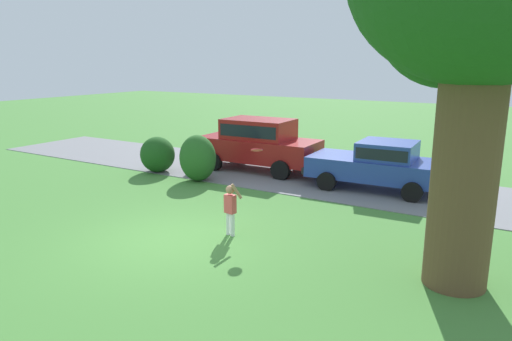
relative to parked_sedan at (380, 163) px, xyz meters
name	(u,v)px	position (x,y,z in m)	size (l,w,h in m)	color
ground_plane	(171,240)	(-2.78, -6.73, -0.85)	(80.00, 80.00, 0.00)	#478438
driveway_strip	(301,177)	(-2.78, 0.11, -0.84)	(28.00, 4.40, 0.02)	slate
shrub_near_tree	(158,155)	(-7.68, -1.81, -0.20)	(1.28, 1.23, 1.30)	#1E511C
shrub_centre_left	(198,158)	(-5.61, -2.07, -0.06)	(1.29, 1.16, 1.57)	#286023
parked_sedan	(380,163)	(0.00, 0.00, 0.00)	(4.47, 2.24, 1.56)	#28429E
parked_suv	(258,142)	(-4.67, 0.37, 0.23)	(4.75, 2.19, 1.92)	maroon
child_thrower	(230,206)	(-1.77, -5.78, -0.13)	(0.47, 0.23, 1.29)	white
frisbee	(257,150)	(-1.54, -4.97, 1.08)	(0.30, 0.27, 0.17)	red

